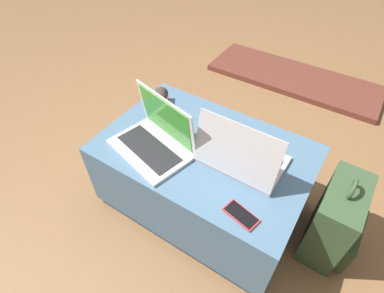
{
  "coord_description": "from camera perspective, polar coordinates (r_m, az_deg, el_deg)",
  "views": [
    {
      "loc": [
        0.48,
        -0.85,
        1.42
      ],
      "look_at": [
        -0.01,
        -0.09,
        0.51
      ],
      "focal_mm": 28.0,
      "sensor_mm": 36.0,
      "label": 1
    }
  ],
  "objects": [
    {
      "name": "laptop_far",
      "position": [
        1.29,
        9.18,
        -1.81
      ],
      "size": [
        0.37,
        0.25,
        0.26
      ],
      "rotation": [
        0.0,
        0.0,
        3.13
      ],
      "color": "silver",
      "rests_on": "ottoman"
    },
    {
      "name": "fireplace_hearth",
      "position": [
        2.75,
        18.69,
        12.28
      ],
      "size": [
        1.4,
        0.5,
        0.04
      ],
      "color": "brown",
      "rests_on": "ground_plane"
    },
    {
      "name": "wrist_brace",
      "position": [
        1.6,
        -6.23,
        8.43
      ],
      "size": [
        0.15,
        0.19,
        0.07
      ],
      "rotation": [
        0.0,
        0.0,
        2.08
      ],
      "color": "#3D332D",
      "rests_on": "ottoman"
    },
    {
      "name": "ground_plane",
      "position": [
        1.72,
        2.03,
        -10.35
      ],
      "size": [
        14.0,
        14.0,
        0.0
      ],
      "primitive_type": "plane",
      "color": "olive"
    },
    {
      "name": "laptop_near",
      "position": [
        1.36,
        -6.96,
        1.55
      ],
      "size": [
        0.41,
        0.33,
        0.25
      ],
      "rotation": [
        0.0,
        0.0,
        -0.25
      ],
      "color": "silver",
      "rests_on": "ottoman"
    },
    {
      "name": "backpack",
      "position": [
        1.56,
        25.59,
        -12.77
      ],
      "size": [
        0.21,
        0.33,
        0.48
      ],
      "rotation": [
        0.0,
        0.0,
        1.55
      ],
      "color": "#385133",
      "rests_on": "ground_plane"
    },
    {
      "name": "ottoman",
      "position": [
        1.54,
        2.24,
        -5.8
      ],
      "size": [
        0.97,
        0.64,
        0.43
      ],
      "color": "#2A3D4E",
      "rests_on": "ground_plane"
    },
    {
      "name": "cell_phone",
      "position": [
        1.17,
        9.31,
        -12.72
      ],
      "size": [
        0.15,
        0.1,
        0.01
      ],
      "rotation": [
        0.0,
        0.0,
        4.48
      ],
      "color": "red",
      "rests_on": "ottoman"
    }
  ]
}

